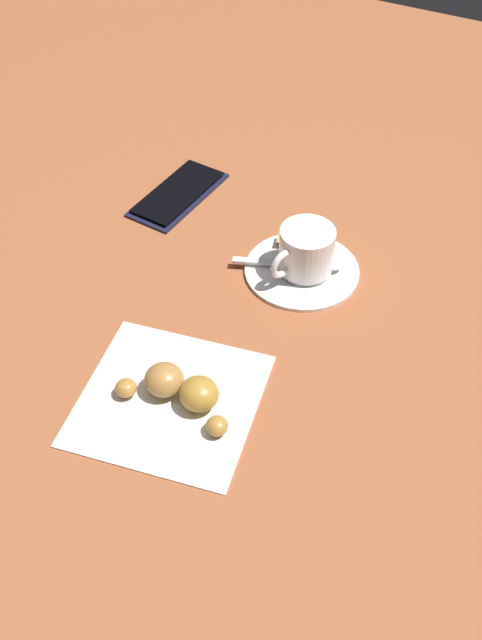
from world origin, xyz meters
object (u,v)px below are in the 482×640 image
saucer (302,269)px  espresso_cup (306,250)px  sugar_packet (302,242)px  napkin (169,399)px  cell_phone (178,194)px  croissant (179,389)px  teaspoon (306,264)px

saucer → espresso_cup: 0.03m
sugar_packet → napkin: bearing=69.7°
napkin → cell_phone: (0.29, 0.17, 0.00)m
croissant → teaspoon: bearing=-8.1°
saucer → napkin: saucer is taller
saucer → sugar_packet: sugar_packet is taller
saucer → sugar_packet: 0.04m
espresso_cup → cell_phone: bearing=73.7°
napkin → croissant: (0.00, -0.01, 0.02)m
napkin → cell_phone: 0.34m
saucer → sugar_packet: bearing=25.5°
teaspoon → saucer: bearing=123.5°
saucer → teaspoon: size_ratio=1.08×
saucer → cell_phone: 0.21m
sugar_packet → cell_phone: (0.02, 0.19, -0.01)m
espresso_cup → sugar_packet: bearing=28.5°
sugar_packet → napkin: sugar_packet is taller
espresso_cup → napkin: 0.24m
espresso_cup → napkin: (-0.23, 0.04, -0.03)m
sugar_packet → cell_phone: sugar_packet is taller
espresso_cup → cell_phone: espresso_cup is taller
espresso_cup → napkin: espresso_cup is taller
espresso_cup → sugar_packet: (0.04, 0.02, -0.02)m
sugar_packet → croissant: (-0.27, 0.01, 0.01)m
teaspoon → sugar_packet: bearing=31.9°
sugar_packet → espresso_cup: bearing=102.9°
teaspoon → sugar_packet: teaspoon is taller
sugar_packet → croissant: croissant is taller
espresso_cup → napkin: size_ratio=0.49×
saucer → napkin: bearing=170.4°
croissant → napkin: bearing=115.6°
espresso_cup → sugar_packet: size_ratio=1.45×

